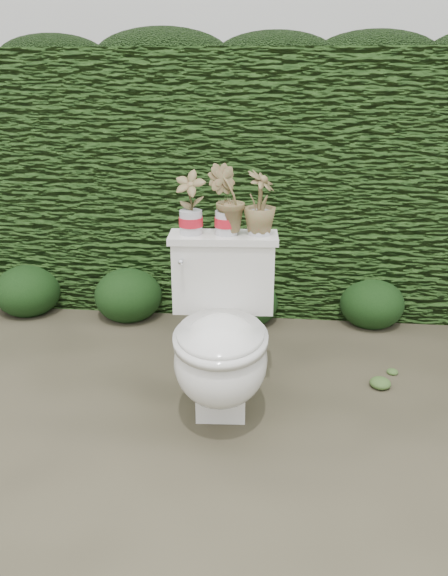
# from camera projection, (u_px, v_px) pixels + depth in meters

# --- Properties ---
(ground) EXTENTS (60.00, 60.00, 0.00)m
(ground) POSITION_uv_depth(u_px,v_px,m) (247.00, 415.00, 2.57)
(ground) COLOR brown
(ground) RESTS_ON ground
(hedge) EXTENTS (8.00, 1.00, 1.60)m
(hedge) POSITION_uv_depth(u_px,v_px,m) (265.00, 178.00, 3.77)
(hedge) COLOR #30561C
(hedge) RESTS_ON ground
(house_wall) EXTENTS (8.00, 3.50, 4.00)m
(house_wall) POSITION_uv_depth(u_px,v_px,m) (325.00, 27.00, 7.35)
(house_wall) COLOR silver
(house_wall) RESTS_ON ground
(toilet) EXTENTS (0.51, 0.71, 0.78)m
(toilet) POSITION_uv_depth(u_px,v_px,m) (221.00, 340.00, 2.50)
(toilet) COLOR silver
(toilet) RESTS_ON ground
(potted_plant_left) EXTENTS (0.16, 0.12, 0.27)m
(potted_plant_left) POSITION_uv_depth(u_px,v_px,m) (191.00, 205.00, 2.53)
(potted_plant_left) COLOR #277F34
(potted_plant_left) RESTS_ON toilet
(potted_plant_center) EXTENTS (0.17, 0.14, 0.30)m
(potted_plant_center) POSITION_uv_depth(u_px,v_px,m) (227.00, 202.00, 2.52)
(potted_plant_center) COLOR #277F34
(potted_plant_center) RESTS_ON toilet
(potted_plant_right) EXTENTS (0.19, 0.19, 0.27)m
(potted_plant_right) POSITION_uv_depth(u_px,v_px,m) (260.00, 205.00, 2.52)
(potted_plant_right) COLOR #277F34
(potted_plant_right) RESTS_ON toilet
(liriope_clump_1) EXTENTS (0.42, 0.42, 0.34)m
(liriope_clump_1) POSITION_uv_depth(u_px,v_px,m) (27.00, 287.00, 3.63)
(liriope_clump_1) COLOR #1B3914
(liriope_clump_1) RESTS_ON ground
(liriope_clump_2) EXTENTS (0.43, 0.43, 0.34)m
(liriope_clump_2) POSITION_uv_depth(u_px,v_px,m) (128.00, 291.00, 3.56)
(liriope_clump_2) COLOR #1B3914
(liriope_clump_2) RESTS_ON ground
(liriope_clump_3) EXTENTS (0.37, 0.37, 0.30)m
(liriope_clump_3) POSITION_uv_depth(u_px,v_px,m) (248.00, 298.00, 3.50)
(liriope_clump_3) COLOR #1B3914
(liriope_clump_3) RESTS_ON ground
(liriope_clump_4) EXTENTS (0.39, 0.39, 0.31)m
(liriope_clump_4) POSITION_uv_depth(u_px,v_px,m) (372.00, 299.00, 3.47)
(liriope_clump_4) COLOR #1B3914
(liriope_clump_4) RESTS_ON ground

